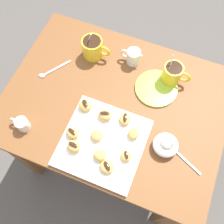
{
  "coord_description": "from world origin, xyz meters",
  "views": [
    {
      "loc": [
        0.17,
        -0.46,
        1.73
      ],
      "look_at": [
        0.01,
        -0.06,
        0.75
      ],
      "focal_mm": 41.96,
      "sensor_mm": 36.0,
      "label": 1
    }
  ],
  "objects": [
    {
      "name": "loose_spoon_near_saucer",
      "position": [
        -0.32,
        0.04,
        0.73
      ],
      "size": [
        0.1,
        0.14,
        0.01
      ],
      "color": "silver",
      "rests_on": "dining_table"
    },
    {
      "name": "beignet_3",
      "position": [
        -0.01,
        -0.18,
        0.76
      ],
      "size": [
        0.05,
        0.06,
        0.03
      ],
      "primitive_type": "ellipsoid",
      "rotation": [
        0.0,
        0.0,
        2.99
      ],
      "color": "#DBA351",
      "rests_on": "pastry_plate_square"
    },
    {
      "name": "coffee_mug_yellow_left",
      "position": [
        -0.18,
        0.19,
        0.78
      ],
      "size": [
        0.13,
        0.09,
        0.14
      ],
      "color": "yellow",
      "rests_on": "dining_table"
    },
    {
      "name": "pastry_plate_square",
      "position": [
        0.02,
        -0.19,
        0.74
      ],
      "size": [
        0.32,
        0.32,
        0.02
      ],
      "primitive_type": "cube",
      "color": "white",
      "rests_on": "dining_table"
    },
    {
      "name": "beignet_1",
      "position": [
        -0.01,
        -0.09,
        0.76
      ],
      "size": [
        0.06,
        0.05,
        0.04
      ],
      "primitive_type": "ellipsoid",
      "rotation": [
        0.0,
        0.0,
        0.15
      ],
      "color": "#DBA351",
      "rests_on": "pastry_plate_square"
    },
    {
      "name": "beignet_6",
      "position": [
        -0.07,
        -0.25,
        0.76
      ],
      "size": [
        0.06,
        0.06,
        0.04
      ],
      "primitive_type": "ellipsoid",
      "rotation": [
        0.0,
        0.0,
        2.95
      ],
      "color": "#DBA351",
      "rests_on": "pastry_plate_square"
    },
    {
      "name": "chocolate_drizzle_1",
      "position": [
        -0.01,
        -0.09,
        0.78
      ],
      "size": [
        0.04,
        0.03,
        0.0
      ],
      "primitive_type": "ellipsoid",
      "rotation": [
        0.0,
        0.0,
        0.33
      ],
      "color": "black",
      "rests_on": "beignet_1"
    },
    {
      "name": "dining_table",
      "position": [
        0.0,
        0.0,
        0.58
      ],
      "size": [
        0.94,
        0.71,
        0.73
      ],
      "color": "brown",
      "rests_on": "ground_plane"
    },
    {
      "name": "chocolate_sauce_pitcher",
      "position": [
        -0.3,
        -0.24,
        0.76
      ],
      "size": [
        0.09,
        0.05,
        0.06
      ],
      "color": "white",
      "rests_on": "dining_table"
    },
    {
      "name": "loose_spoon_by_plate",
      "position": [
        0.32,
        -0.12,
        0.73
      ],
      "size": [
        0.15,
        0.08,
        0.01
      ],
      "color": "silver",
      "rests_on": "dining_table"
    },
    {
      "name": "chocolate_drizzle_0",
      "position": [
        -0.1,
        -0.07,
        0.78
      ],
      "size": [
        0.04,
        0.04,
        0.0
      ],
      "primitive_type": "ellipsoid",
      "rotation": [
        0.0,
        0.0,
        2.35
      ],
      "color": "black",
      "rests_on": "beignet_0"
    },
    {
      "name": "beignet_9",
      "position": [
        0.07,
        -0.07,
        0.76
      ],
      "size": [
        0.06,
        0.06,
        0.03
      ],
      "primitive_type": "ellipsoid",
      "rotation": [
        0.0,
        0.0,
        1.78
      ],
      "color": "#DBA351",
      "rests_on": "pastry_plate_square"
    },
    {
      "name": "beignet_5",
      "position": [
        0.13,
        -0.21,
        0.76
      ],
      "size": [
        0.05,
        0.06,
        0.03
      ],
      "primitive_type": "ellipsoid",
      "rotation": [
        0.0,
        0.0,
        5.06
      ],
      "color": "#DBA351",
      "rests_on": "pastry_plate_square"
    },
    {
      "name": "chocolate_drizzle_6",
      "position": [
        -0.07,
        -0.25,
        0.78
      ],
      "size": [
        0.04,
        0.02,
        0.0
      ],
      "primitive_type": "ellipsoid",
      "rotation": [
        0.0,
        0.0,
        3.03
      ],
      "color": "black",
      "rests_on": "beignet_6"
    },
    {
      "name": "chocolate_drizzle_4",
      "position": [
        0.08,
        -0.27,
        0.78
      ],
      "size": [
        0.04,
        0.04,
        0.0
      ],
      "primitive_type": "ellipsoid",
      "rotation": [
        0.0,
        0.0,
        2.44
      ],
      "color": "black",
      "rests_on": "beignet_4"
    },
    {
      "name": "ice_cream_bowl",
      "position": [
        0.25,
        -0.11,
        0.76
      ],
      "size": [
        0.1,
        0.1,
        0.07
      ],
      "color": "white",
      "rests_on": "dining_table"
    },
    {
      "name": "cream_pitcher_white",
      "position": [
        0.0,
        0.22,
        0.77
      ],
      "size": [
        0.1,
        0.06,
        0.07
      ],
      "color": "white",
      "rests_on": "dining_table"
    },
    {
      "name": "beignet_0",
      "position": [
        -0.1,
        -0.07,
        0.76
      ],
      "size": [
        0.07,
        0.07,
        0.04
      ],
      "primitive_type": "ellipsoid",
      "rotation": [
        0.0,
        0.0,
        2.64
      ],
      "color": "#DBA351",
      "rests_on": "pastry_plate_square"
    },
    {
      "name": "ground_plane",
      "position": [
        0.0,
        0.0,
        0.0
      ],
      "size": [
        8.0,
        8.0,
        0.0
      ],
      "primitive_type": "plane",
      "color": "#514C47"
    },
    {
      "name": "beignet_2",
      "position": [
        0.04,
        -0.24,
        0.76
      ],
      "size": [
        0.06,
        0.06,
        0.03
      ],
      "primitive_type": "ellipsoid",
      "rotation": [
        0.0,
        0.0,
        2.7
      ],
      "color": "#DBA351",
      "rests_on": "pastry_plate_square"
    },
    {
      "name": "chocolate_drizzle_9",
      "position": [
        0.07,
        -0.07,
        0.78
      ],
      "size": [
        0.03,
        0.04,
        0.0
      ],
      "primitive_type": "ellipsoid",
      "rotation": [
        0.0,
        0.0,
        1.85
      ],
      "color": "black",
      "rests_on": "beignet_9"
    },
    {
      "name": "beignet_7",
      "position": [
        -0.1,
        -0.2,
        0.76
      ],
      "size": [
        0.06,
        0.06,
        0.03
      ],
      "primitive_type": "ellipsoid",
      "rotation": [
        0.0,
        0.0,
        6.06
      ],
      "color": "#DBA351",
      "rests_on": "pastry_plate_square"
    },
    {
      "name": "coffee_mug_yellow_right",
      "position": [
        0.19,
        0.19,
        0.78
      ],
      "size": [
        0.12,
        0.08,
        0.14
      ],
      "color": "yellow",
      "rests_on": "dining_table"
    },
    {
      "name": "saucer_lime_left",
      "position": [
        0.14,
        0.13,
        0.73
      ],
      "size": [
        0.18,
        0.18,
        0.01
      ],
      "primitive_type": "cylinder",
      "color": "#9EC633",
      "rests_on": "dining_table"
    },
    {
      "name": "chocolate_drizzle_7",
      "position": [
        -0.1,
        -0.2,
        0.78
      ],
      "size": [
        0.04,
        0.03,
        0.0
      ],
      "primitive_type": "ellipsoid",
      "rotation": [
        0.0,
        0.0,
        5.9
      ],
      "color": "black",
      "rests_on": "beignet_7"
    },
    {
      "name": "beignet_8",
      "position": [
        0.12,
        -0.12,
        0.76
      ],
      "size": [
        0.04,
        0.05,
        0.03
      ],
      "primitive_type": "ellipsoid",
      "rotation": [
        0.0,
        0.0,
        1.63
      ],
      "color": "#DBA351",
      "rests_on": "pastry_plate_square"
    },
    {
      "name": "beignet_4",
      "position": [
        0.08,
        -0.27,
        0.76
      ],
      "size": [
        0.07,
        0.07,
        0.03
      ],
      "primitive_type": "ellipsoid",
      "rotation": [
        0.0,
        0.0,
        2.76
      ],
      "color": "#DBA351",
      "rests_on": "pastry_plate_square"
    },
    {
      "name": "chocolate_drizzle_5",
      "position": [
        0.13,
        -0.21,
        0.78
      ],
      "size": [
        0.03,
        0.03,
        0.0
      ],
      "primitive_type": "ellipsoid",
      "rotation": [
        0.0,
        0.0,
        5.28
      ],
      "color": "black",
      "rests_on": "beignet_5"
    }
  ]
}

